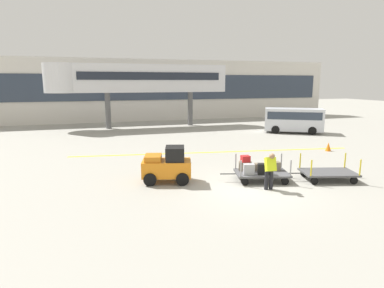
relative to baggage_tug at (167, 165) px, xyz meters
name	(u,v)px	position (x,y,z in m)	size (l,w,h in m)	color
ground_plane	(253,188)	(3.17, -1.91, -0.75)	(120.00, 120.00, 0.00)	#9E9B91
apron_lead_line	(215,152)	(4.24, 5.13, -0.75)	(17.73, 0.20, 0.01)	yellow
terminal_building	(146,90)	(3.17, 24.07, 2.68)	(45.60, 2.51, 6.84)	beige
jet_bridge	(132,79)	(0.87, 18.09, 3.89)	(16.85, 3.00, 5.98)	silver
baggage_tug	(167,165)	(0.00, 0.00, 0.00)	(2.32, 1.69, 1.58)	orange
baggage_cart_lead	(259,170)	(3.91, -1.03, -0.25)	(3.08, 1.96, 1.10)	#4C4C4F
baggage_cart_middle	(328,173)	(6.90, -1.89, -0.41)	(3.08, 1.96, 1.10)	#4C4C4F
baggage_handler	(270,169)	(3.70, -2.28, 0.11)	(0.46, 0.48, 1.56)	black
shuttle_van	(293,118)	(13.67, 10.62, 0.48)	(5.10, 4.08, 2.10)	silver
safety_cone_near	(328,147)	(11.28, 3.31, -0.48)	(0.36, 0.36, 0.55)	orange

